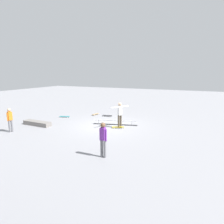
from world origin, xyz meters
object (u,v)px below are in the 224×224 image
object	(u,v)px
grind_rail	(115,123)
skater_main	(120,113)
skateboard_main	(118,127)
loose_skateboard_natural	(96,114)
loose_skateboard_black	(107,116)
loose_skateboard_teal	(64,116)
skate_ledge	(37,123)
bystander_orange_shirt	(10,119)
bystander_purple_shirt	(103,138)

from	to	relation	value
grind_rail	skater_main	size ratio (longest dim) A/B	1.79
skater_main	skateboard_main	xyz separation A→B (m)	(0.07, 0.08, -0.92)
loose_skateboard_natural	loose_skateboard_black	size ratio (longest dim) A/B	1.00
grind_rail	loose_skateboard_teal	world-z (taller)	grind_rail
grind_rail	skater_main	distance (m)	1.21
skate_ledge	skateboard_main	size ratio (longest dim) A/B	2.66
skater_main	bystander_orange_shirt	distance (m)	6.78
skater_main	skate_ledge	bearing A→B (deg)	-40.06
bystander_orange_shirt	bystander_purple_shirt	size ratio (longest dim) A/B	0.96
bystander_purple_shirt	loose_skateboard_teal	distance (m)	8.28
skateboard_main	bystander_purple_shirt	world-z (taller)	bystander_purple_shirt
skateboard_main	bystander_purple_shirt	bearing A→B (deg)	78.02
skate_ledge	loose_skateboard_natural	bearing A→B (deg)	-113.98
skater_main	bystander_purple_shirt	world-z (taller)	skater_main
grind_rail	skate_ledge	bearing A→B (deg)	10.87
loose_skateboard_teal	grind_rail	bearing A→B (deg)	-25.16
skate_ledge	bystander_purple_shirt	size ratio (longest dim) A/B	1.38
grind_rail	bystander_orange_shirt	distance (m)	6.68
bystander_orange_shirt	loose_skateboard_black	bearing A→B (deg)	162.68
skateboard_main	loose_skateboard_black	bearing A→B (deg)	-78.51
bystander_purple_shirt	loose_skateboard_black	size ratio (longest dim) A/B	1.88
skate_ledge	bystander_purple_shirt	distance (m)	7.03
grind_rail	loose_skateboard_black	distance (m)	2.63
skateboard_main	bystander_purple_shirt	size ratio (longest dim) A/B	0.52
skater_main	loose_skateboard_natural	distance (m)	4.47
loose_skateboard_black	skateboard_main	bearing A→B (deg)	-61.20
skater_main	skateboard_main	distance (m)	0.93
bystander_orange_shirt	loose_skateboard_teal	distance (m)	4.60
skateboard_main	loose_skateboard_black	size ratio (longest dim) A/B	0.98
bystander_orange_shirt	loose_skateboard_teal	bearing A→B (deg)	-174.20
grind_rail	loose_skateboard_black	world-z (taller)	grind_rail
grind_rail	loose_skateboard_teal	xyz separation A→B (m)	(4.66, -0.30, -0.07)
skater_main	grind_rail	bearing A→B (deg)	-103.23
skate_ledge	skateboard_main	distance (m)	5.63
skate_ledge	loose_skateboard_black	world-z (taller)	skate_ledge
bystander_purple_shirt	loose_skateboard_teal	size ratio (longest dim) A/B	1.89
skateboard_main	grind_rail	bearing A→B (deg)	-78.79
skateboard_main	loose_skateboard_natural	size ratio (longest dim) A/B	0.98
grind_rail	skateboard_main	size ratio (longest dim) A/B	3.80
skate_ledge	loose_skateboard_teal	xyz separation A→B (m)	(-0.17, -2.71, -0.07)
bystander_orange_shirt	loose_skateboard_natural	bearing A→B (deg)	171.67
skate_ledge	skater_main	world-z (taller)	skater_main
bystander_orange_shirt	loose_skateboard_black	xyz separation A→B (m)	(-3.50, -6.27, -0.76)
bystander_orange_shirt	loose_skateboard_natural	xyz separation A→B (m)	(-2.33, -6.36, -0.76)
bystander_orange_shirt	loose_skateboard_natural	size ratio (longest dim) A/B	1.80
bystander_purple_shirt	loose_skateboard_teal	world-z (taller)	bystander_purple_shirt
skateboard_main	loose_skateboard_black	distance (m)	3.49
bystander_purple_shirt	loose_skateboard_black	distance (m)	7.83
skater_main	loose_skateboard_black	size ratio (longest dim) A/B	2.08
skateboard_main	loose_skateboard_natural	distance (m)	4.37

